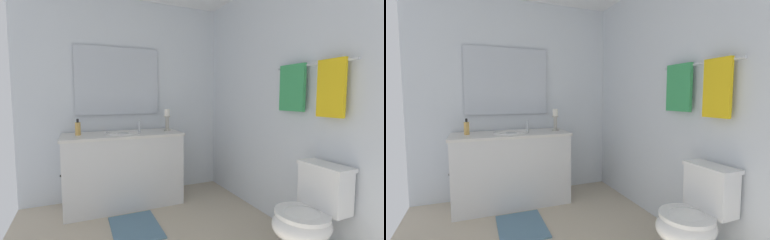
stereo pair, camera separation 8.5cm
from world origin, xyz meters
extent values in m
cube|color=silver|center=(0.00, 1.24, 1.23)|extent=(2.83, 0.04, 2.45)
cube|color=silver|center=(-1.42, 0.00, 1.23)|extent=(0.04, 2.47, 2.45)
cube|color=silver|center=(-1.09, -0.12, 0.40)|extent=(0.55, 1.28, 0.81)
cube|color=silver|center=(-1.09, -0.12, 0.82)|extent=(0.58, 1.31, 0.03)
sphere|color=black|center=(-1.19, -0.77, 0.44)|extent=(0.02, 0.02, 0.02)
sphere|color=black|center=(-0.99, -0.77, 0.44)|extent=(0.02, 0.02, 0.02)
ellipsoid|color=white|center=(-1.09, -0.12, 0.79)|extent=(0.38, 0.30, 0.11)
torus|color=white|center=(-1.09, -0.12, 0.84)|extent=(0.40, 0.40, 0.02)
cylinder|color=silver|center=(-1.09, 0.07, 0.91)|extent=(0.02, 0.02, 0.14)
cube|color=silver|center=(-1.37, -0.12, 1.45)|extent=(0.02, 0.99, 0.82)
cylinder|color=#B7B2A5|center=(-1.11, 0.42, 0.84)|extent=(0.09, 0.09, 0.01)
cylinder|color=#B7B2A5|center=(-1.11, 0.42, 0.92)|extent=(0.04, 0.04, 0.17)
cylinder|color=#B7B2A5|center=(-1.11, 0.42, 1.01)|extent=(0.08, 0.08, 0.01)
cylinder|color=white|center=(-1.11, 0.42, 1.06)|extent=(0.06, 0.06, 0.09)
cylinder|color=#E5B259|center=(-1.13, -0.60, 0.91)|extent=(0.06, 0.06, 0.14)
cylinder|color=black|center=(-1.13, -0.60, 1.00)|extent=(0.02, 0.02, 0.04)
ellipsoid|color=white|center=(0.58, 0.89, 0.32)|extent=(0.38, 0.46, 0.24)
cylinder|color=white|center=(0.58, 0.89, 0.40)|extent=(0.39, 0.39, 0.03)
cube|color=white|center=(0.58, 1.11, 0.56)|extent=(0.36, 0.17, 0.32)
cube|color=white|center=(0.58, 1.11, 0.73)|extent=(0.38, 0.19, 0.03)
cylinder|color=silver|center=(0.36, 1.18, 1.52)|extent=(0.78, 0.02, 0.02)
cube|color=#389E59|center=(0.17, 1.16, 1.33)|extent=(0.28, 0.03, 0.41)
cube|color=yellow|center=(0.56, 1.16, 1.32)|extent=(0.23, 0.03, 0.44)
cube|color=slate|center=(-0.47, -0.12, 0.01)|extent=(0.60, 0.44, 0.02)
camera|label=1|loc=(1.93, -0.59, 1.25)|focal=24.29mm
camera|label=2|loc=(1.97, -0.51, 1.25)|focal=24.29mm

